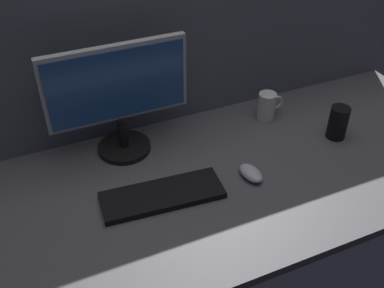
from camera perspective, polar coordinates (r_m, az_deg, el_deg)
The scene contains 7 objects.
ground_plane at distance 150.80cm, azimuth 5.01°, elevation -3.62°, with size 180.00×80.00×3.00cm, color #515156.
cubicle_wall_back at distance 163.32cm, azimuth -0.70°, elevation 12.15°, with size 180.00×5.00×55.11cm.
monitor at distance 147.67cm, azimuth -9.22°, elevation 6.13°, with size 46.52×18.00×38.40cm.
keyboard at distance 139.14cm, azimuth -3.73°, elevation -6.38°, with size 37.00×13.00×2.00cm, color black.
mouse at distance 146.47cm, azimuth 7.35°, elevation -3.63°, with size 5.60×9.60×3.40cm, color silver.
mug_ceramic_white at distance 172.93cm, azimuth 9.38°, elevation 4.73°, with size 10.19×6.60×10.42cm.
mug_black_travel at distance 168.05cm, azimuth 17.77°, elevation 2.57°, with size 6.75×6.75×12.11cm.
Camera 1 is at (-57.69, -98.67, 96.86)cm, focal length 42.72 mm.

